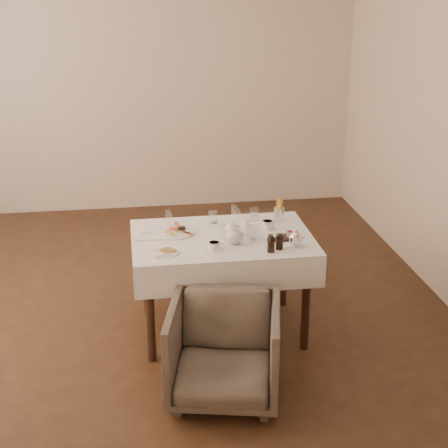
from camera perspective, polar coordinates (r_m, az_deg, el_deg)
name	(u,v)px	position (r m, az deg, el deg)	size (l,w,h in m)	color
table	(222,252)	(4.91, -0.16, -2.31)	(1.28, 0.88, 0.75)	black
armchair_near	(224,351)	(4.33, 0.02, -10.50)	(0.68, 0.70, 0.64)	#4E4239
armchair_far	(208,249)	(5.83, -1.32, -2.13)	(0.63, 0.65, 0.59)	#4E4239
breakfast_plate	(175,231)	(4.95, -4.13, -0.63)	(0.29, 0.29, 0.04)	white
side_plate	(165,253)	(4.60, -4.93, -2.39)	(0.18, 0.17, 0.02)	white
teapot_centre	(232,228)	(4.87, 0.64, -0.33)	(0.14, 0.11, 0.12)	white
teapot_front	(234,235)	(4.72, 0.84, -0.89)	(0.17, 0.13, 0.14)	white
creamer	(247,222)	(5.04, 1.89, 0.14)	(0.06, 0.06, 0.07)	white
teacup_near	(214,247)	(4.63, -0.82, -1.89)	(0.12, 0.12, 0.06)	white
teacup_far	(268,225)	(5.02, 3.65, -0.08)	(0.12, 0.12, 0.06)	white
glass_left	(213,217)	(5.11, -0.93, 0.57)	(0.07, 0.07, 0.09)	silver
glass_mid	(252,232)	(4.82, 2.32, -0.67)	(0.07, 0.07, 0.10)	silver
glass_right	(254,214)	(5.16, 2.52, 0.81)	(0.07, 0.07, 0.10)	silver
condiment_board	(282,237)	(4.84, 4.88, -1.07)	(0.19, 0.12, 0.05)	black
pepper_mill_left	(271,244)	(4.60, 3.93, -1.65)	(0.06, 0.06, 0.12)	black
pepper_mill_right	(279,241)	(4.65, 4.63, -1.44)	(0.06, 0.06, 0.12)	black
silver_pot	(296,238)	(4.70, 5.97, -1.14)	(0.12, 0.10, 0.13)	white
fries_cup	(279,210)	(5.18, 4.60, 1.15)	(0.08, 0.08, 0.18)	silver
cutlery_fork	(156,234)	(4.94, -5.70, -0.80)	(0.02, 0.20, 0.00)	silver
cutlery_knife	(150,240)	(4.83, -6.18, -1.36)	(0.02, 0.20, 0.00)	silver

